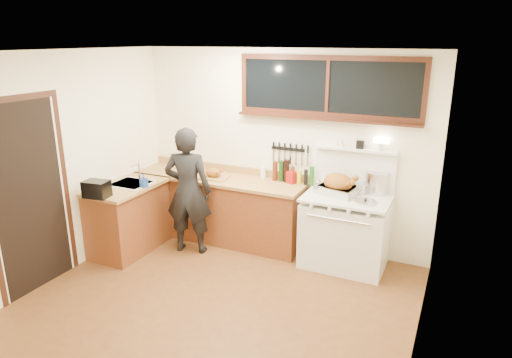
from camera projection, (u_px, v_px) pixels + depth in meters
The scene contains 20 objects.
ground_plane at pixel (219, 302), 4.92m from camera, with size 4.00×3.50×0.02m, color #5A3317.
room_shell at pixel (214, 153), 4.43m from camera, with size 4.10×3.60×2.65m.
counter_back at pixel (219, 207), 6.36m from camera, with size 2.44×0.64×1.00m.
counter_left at pixel (129, 217), 6.01m from camera, with size 0.64×1.09×0.90m.
sink_unit at pixel (131, 188), 5.95m from camera, with size 0.50×0.45×0.37m.
vintage_stove at pixel (345, 229), 5.59m from camera, with size 1.02×0.74×1.59m.
back_window at pixel (327, 94), 5.55m from camera, with size 2.32×0.13×0.77m.
left_doorway at pixel (30, 196), 4.92m from camera, with size 0.02×1.04×2.17m.
knife_strip at pixel (289, 150), 5.97m from camera, with size 0.52×0.03×0.28m.
man at pixel (188, 191), 5.86m from camera, with size 0.69×0.54×1.67m.
soap_bottle at pixel (144, 181), 5.77m from camera, with size 0.09×0.10×0.17m.
toaster at pixel (97, 189), 5.41m from camera, with size 0.32×0.24×0.20m.
cutting_board at pixel (213, 174), 6.16m from camera, with size 0.41×0.32×0.14m.
roast_turkey at pixel (338, 186), 5.53m from camera, with size 0.54×0.45×0.26m.
stockpot at pixel (377, 182), 5.54m from camera, with size 0.32×0.32×0.27m.
saucepan at pixel (361, 188), 5.56m from camera, with size 0.19×0.29×0.12m.
pot_lid at pixel (365, 202), 5.25m from camera, with size 0.27×0.27×0.04m.
coffee_tin at pixel (291, 177), 5.93m from camera, with size 0.13×0.11×0.16m.
pitcher at pixel (263, 172), 6.17m from camera, with size 0.11×0.11×0.16m.
bottle_cluster at pixel (290, 173), 5.95m from camera, with size 0.57×0.07×0.30m.
Camera 1 is at (2.19, -3.73, 2.72)m, focal length 32.00 mm.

